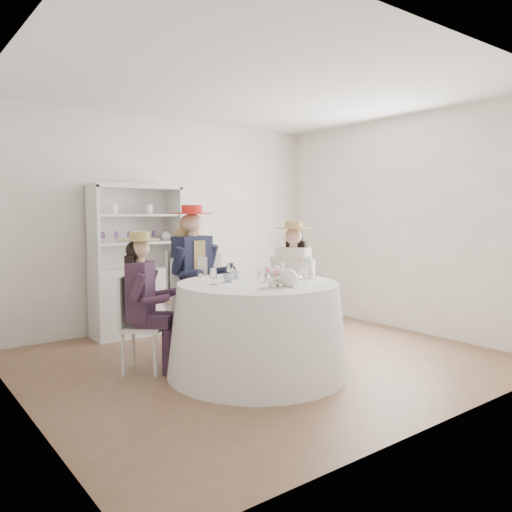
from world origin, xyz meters
TOP-DOWN VIEW (x-y plane):
  - ground at (0.00, 0.00)m, footprint 4.50×4.50m
  - ceiling at (0.00, 0.00)m, footprint 4.50×4.50m
  - wall_back at (0.00, 2.00)m, footprint 4.50×0.00m
  - wall_front at (0.00, -2.00)m, footprint 4.50×0.00m
  - wall_left at (-2.25, 0.00)m, footprint 0.00×4.50m
  - wall_right at (2.25, 0.00)m, footprint 0.00×4.50m
  - tea_table at (-0.30, -0.32)m, footprint 1.68×1.68m
  - hutch at (-0.57, 1.76)m, footprint 1.20×0.71m
  - side_table at (0.49, 1.75)m, footprint 0.46×0.46m
  - hatbox at (0.49, 1.75)m, footprint 0.38×0.38m
  - guest_left at (-1.13, 0.35)m, footprint 0.56×0.55m
  - guest_mid at (-0.35, 0.75)m, footprint 0.59×0.62m
  - guest_right at (0.62, 0.23)m, footprint 0.59×0.53m
  - spare_chair at (-0.42, 0.80)m, footprint 0.51×0.51m
  - teacup_a at (-0.52, -0.15)m, footprint 0.12×0.12m
  - teacup_b at (-0.32, -0.00)m, footprint 0.09×0.09m
  - teacup_c at (-0.09, -0.15)m, footprint 0.10×0.10m
  - flower_bowl at (-0.08, -0.37)m, footprint 0.25×0.25m
  - flower_arrangement at (-0.08, -0.30)m, footprint 0.17×0.17m
  - table_teapot at (-0.26, -0.70)m, footprint 0.24×0.17m
  - sandwich_plate at (-0.39, -0.69)m, footprint 0.24×0.24m
  - cupcake_stand at (0.24, -0.38)m, footprint 0.21×0.21m
  - stemware_set at (-0.30, -0.32)m, footprint 0.89×0.86m

SIDE VIEW (x-z plane):
  - ground at x=0.00m, z-range 0.00..0.00m
  - side_table at x=0.49m, z-range 0.00..0.66m
  - tea_table at x=-0.30m, z-range 0.00..0.85m
  - spare_chair at x=-0.42m, z-range 0.04..1.05m
  - hutch at x=-0.57m, z-range -0.26..1.57m
  - guest_left at x=-1.13m, z-range 0.08..1.40m
  - guest_right at x=0.62m, z-range 0.09..1.49m
  - hatbox at x=0.49m, z-range 0.66..0.95m
  - sandwich_plate at x=-0.39m, z-range 0.84..0.89m
  - flower_bowl at x=-0.08m, z-range 0.85..0.90m
  - teacup_c at x=-0.09m, z-range 0.85..0.91m
  - teacup_b at x=-0.32m, z-range 0.85..0.92m
  - teacup_a at x=-0.52m, z-range 0.85..0.92m
  - guest_mid at x=-0.35m, z-range 0.10..1.68m
  - cupcake_stand at x=0.24m, z-range 0.82..1.02m
  - stemware_set at x=-0.30m, z-range 0.85..1.00m
  - table_teapot at x=-0.26m, z-range 0.84..1.02m
  - flower_arrangement at x=-0.08m, z-range 0.90..0.96m
  - wall_back at x=0.00m, z-range -0.90..3.60m
  - wall_front at x=0.00m, z-range -0.90..3.60m
  - wall_left at x=-2.25m, z-range -0.90..3.60m
  - wall_right at x=2.25m, z-range -0.90..3.60m
  - ceiling at x=0.00m, z-range 2.70..2.70m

